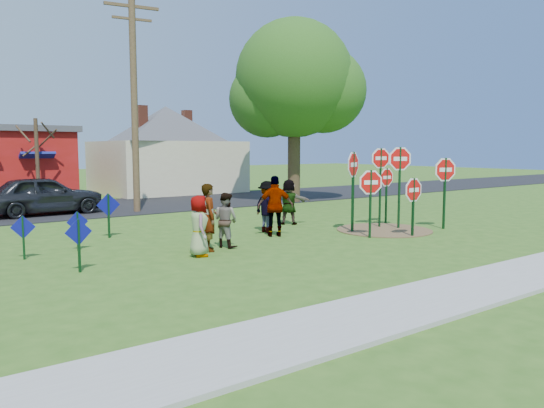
{
  "coord_description": "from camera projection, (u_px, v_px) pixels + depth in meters",
  "views": [
    {
      "loc": [
        -9.13,
        -13.03,
        2.77
      ],
      "look_at": [
        0.85,
        0.47,
        1.01
      ],
      "focal_mm": 35.0,
      "sensor_mm": 36.0,
      "label": 1
    }
  ],
  "objects": [
    {
      "name": "blue_diamond_c",
      "position": [
        78.0,
        227.0,
        14.32
      ],
      "size": [
        0.58,
        0.05,
        1.08
      ],
      "rotation": [
        0.0,
        0.0,
        0.01
      ],
      "color": "#0E3617",
      "rests_on": "ground"
    },
    {
      "name": "blue_diamond_b",
      "position": [
        23.0,
        233.0,
        13.2
      ],
      "size": [
        0.56,
        0.22,
        1.11
      ],
      "rotation": [
        0.0,
        0.0,
        -0.35
      ],
      "color": "#0E3617",
      "rests_on": "ground"
    },
    {
      "name": "cream_house",
      "position": [
        166.0,
        146.0,
        33.45
      ],
      "size": [
        9.4,
        9.4,
        6.5
      ],
      "color": "beige",
      "rests_on": "ground"
    },
    {
      "name": "stop_sign_f",
      "position": [
        445.0,
        175.0,
        18.16
      ],
      "size": [
        1.05,
        0.39,
        2.6
      ],
      "rotation": [
        0.0,
        0.0,
        -0.34
      ],
      "color": "#0E3617",
      "rests_on": "ground"
    },
    {
      "name": "leafy_tree",
      "position": [
        297.0,
        85.0,
        26.85
      ],
      "size": [
        6.52,
        5.95,
        9.27
      ],
      "color": "#382819",
      "rests_on": "ground"
    },
    {
      "name": "sidewalk",
      "position": [
        470.0,
        289.0,
        10.35
      ],
      "size": [
        22.0,
        1.8,
        0.08
      ],
      "primitive_type": "cube",
      "color": "#9E9E99",
      "rests_on": "ground"
    },
    {
      "name": "suv",
      "position": [
        44.0,
        195.0,
        21.94
      ],
      "size": [
        4.82,
        2.12,
        1.62
      ],
      "primitive_type": "imported",
      "rotation": [
        0.0,
        0.0,
        1.62
      ],
      "color": "#323237",
      "rests_on": "road"
    },
    {
      "name": "blue_diamond_a",
      "position": [
        79.0,
        239.0,
        11.83
      ],
      "size": [
        0.61,
        0.06,
        1.22
      ],
      "rotation": [
        0.0,
        0.0,
        0.05
      ],
      "color": "#0E3617",
      "rests_on": "ground"
    },
    {
      "name": "ground",
      "position": [
        259.0,
        240.0,
        16.11
      ],
      "size": [
        120.0,
        120.0,
        0.0
      ],
      "primitive_type": "plane",
      "color": "#335D1A",
      "rests_on": "ground"
    },
    {
      "name": "person_b",
      "position": [
        209.0,
        217.0,
        14.3
      ],
      "size": [
        0.66,
        0.78,
        1.83
      ],
      "primitive_type": "imported",
      "rotation": [
        0.0,
        0.0,
        1.18
      ],
      "color": "#286664",
      "rests_on": "ground"
    },
    {
      "name": "stop_sign_e",
      "position": [
        413.0,
        194.0,
        16.57
      ],
      "size": [
        1.03,
        0.07,
        1.99
      ],
      "rotation": [
        0.0,
        0.0,
        -0.01
      ],
      "color": "#0E3617",
      "rests_on": "ground"
    },
    {
      "name": "road",
      "position": [
        121.0,
        206.0,
        25.3
      ],
      "size": [
        120.0,
        7.5,
        0.04
      ],
      "primitive_type": "cube",
      "color": "black",
      "rests_on": "ground"
    },
    {
      "name": "stop_sign_c",
      "position": [
        400.0,
        168.0,
        18.14
      ],
      "size": [
        1.0,
        0.5,
        2.97
      ],
      "rotation": [
        0.0,
        0.0,
        -0.45
      ],
      "color": "#0E3617",
      "rests_on": "ground"
    },
    {
      "name": "person_a",
      "position": [
        199.0,
        226.0,
        13.59
      ],
      "size": [
        0.73,
        0.89,
        1.58
      ],
      "primitive_type": "imported",
      "rotation": [
        0.0,
        0.0,
        1.24
      ],
      "color": "#3D578A",
      "rests_on": "ground"
    },
    {
      "name": "person_c",
      "position": [
        226.0,
        220.0,
        14.85
      ],
      "size": [
        0.8,
        0.9,
        1.54
      ],
      "primitive_type": "imported",
      "rotation": [
        0.0,
        0.0,
        1.9
      ],
      "color": "brown",
      "rests_on": "ground"
    },
    {
      "name": "stop_sign_g",
      "position": [
        353.0,
        173.0,
        17.43
      ],
      "size": [
        1.08,
        0.45,
        2.82
      ],
      "rotation": [
        0.0,
        0.0,
        0.38
      ],
      "color": "#0E3617",
      "rests_on": "ground"
    },
    {
      "name": "person_f",
      "position": [
        289.0,
        202.0,
        19.31
      ],
      "size": [
        1.48,
        1.39,
        1.66
      ],
      "primitive_type": "imported",
      "rotation": [
        0.0,
        0.0,
        2.42
      ],
      "color": "#1E5726",
      "rests_on": "ground"
    },
    {
      "name": "blue_diamond_d",
      "position": [
        108.0,
        210.0,
        16.4
      ],
      "size": [
        0.73,
        0.07,
        1.4
      ],
      "rotation": [
        0.0,
        0.0,
        -0.06
      ],
      "color": "#0E3617",
      "rests_on": "ground"
    },
    {
      "name": "stop_sign_d",
      "position": [
        387.0,
        182.0,
        19.56
      ],
      "size": [
        0.93,
        0.06,
        2.17
      ],
      "rotation": [
        0.0,
        0.0,
        -0.01
      ],
      "color": "#0E3617",
      "rests_on": "ground"
    },
    {
      "name": "utility_pole",
      "position": [
        134.0,
        98.0,
        22.6
      ],
      "size": [
        2.27,
        0.48,
        9.33
      ],
      "rotation": [
        0.0,
        0.0,
        -0.16
      ],
      "color": "#4C3823",
      "rests_on": "ground"
    },
    {
      "name": "person_e",
      "position": [
        275.0,
        206.0,
        16.64
      ],
      "size": [
        1.21,
        0.96,
        1.92
      ],
      "primitive_type": "imported",
      "rotation": [
        0.0,
        0.0,
        2.63
      ],
      "color": "#40294E",
      "rests_on": "ground"
    },
    {
      "name": "bare_tree_east",
      "position": [
        37.0,
        150.0,
        24.82
      ],
      "size": [
        1.8,
        1.8,
        4.17
      ],
      "color": "#382819",
      "rests_on": "ground"
    },
    {
      "name": "person_d",
      "position": [
        267.0,
        207.0,
        17.48
      ],
      "size": [
        0.73,
        1.16,
        1.71
      ],
      "primitive_type": "imported",
      "rotation": [
        0.0,
        0.0,
        1.66
      ],
      "color": "#323237",
      "rests_on": "ground"
    },
    {
      "name": "dirt_patch",
      "position": [
        384.0,
        230.0,
        17.97
      ],
      "size": [
        3.2,
        3.2,
        0.03
      ],
      "primitive_type": "cylinder",
      "color": "brown",
      "rests_on": "ground"
    },
    {
      "name": "stop_sign_a",
      "position": [
        371.0,
        188.0,
        16.33
      ],
      "size": [
        0.96,
        0.42,
        2.25
      ],
      "rotation": [
        0.0,
        0.0,
        -0.4
      ],
      "color": "#0E3617",
      "rests_on": "ground"
    },
    {
      "name": "stop_sign_b",
      "position": [
        381.0,
        167.0,
        18.44
      ],
      "size": [
        0.93,
        0.32,
        2.92
      ],
      "rotation": [
        0.0,
        0.0,
        -0.32
      ],
      "color": "#0E3617",
      "rests_on": "ground"
    }
  ]
}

